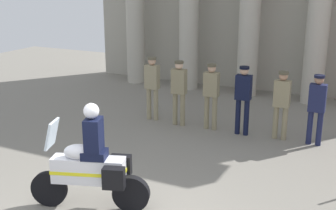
# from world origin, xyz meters

# --- Properties ---
(officer_in_row_0) EXTENTS (0.38, 0.24, 1.76)m
(officer_in_row_0) POSITION_xyz_m (-1.87, 5.40, 1.04)
(officer_in_row_0) COLOR gray
(officer_in_row_0) RESTS_ON ground_plane
(officer_in_row_1) EXTENTS (0.38, 0.24, 1.74)m
(officer_in_row_1) POSITION_xyz_m (-1.02, 5.30, 1.03)
(officer_in_row_1) COLOR #847A5B
(officer_in_row_1) RESTS_ON ground_plane
(officer_in_row_2) EXTENTS (0.38, 0.24, 1.73)m
(officer_in_row_2) POSITION_xyz_m (-0.13, 5.36, 1.02)
(officer_in_row_2) COLOR #847A5B
(officer_in_row_2) RESTS_ON ground_plane
(officer_in_row_3) EXTENTS (0.38, 0.24, 1.75)m
(officer_in_row_3) POSITION_xyz_m (0.72, 5.34, 1.03)
(officer_in_row_3) COLOR black
(officer_in_row_3) RESTS_ON ground_plane
(officer_in_row_4) EXTENTS (0.38, 0.24, 1.69)m
(officer_in_row_4) POSITION_xyz_m (1.65, 5.43, 0.99)
(officer_in_row_4) COLOR #847A5B
(officer_in_row_4) RESTS_ON ground_plane
(officer_in_row_5) EXTENTS (0.38, 0.24, 1.69)m
(officer_in_row_5) POSITION_xyz_m (2.47, 5.41, 1.00)
(officer_in_row_5) COLOR #191E42
(officer_in_row_5) RESTS_ON ground_plane
(motorcycle_with_rider) EXTENTS (2.01, 0.97, 1.90)m
(motorcycle_with_rider) POSITION_xyz_m (-0.45, 0.61, 0.79)
(motorcycle_with_rider) COLOR black
(motorcycle_with_rider) RESTS_ON ground_plane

